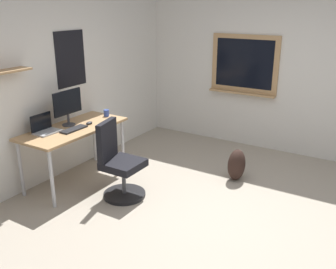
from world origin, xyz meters
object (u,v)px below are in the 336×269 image
object	(u,v)px
desk	(74,133)
keyboard	(74,129)
monitor_primary	(68,105)
coffee_mug	(106,113)
backpack	(237,165)
office_chair	(119,165)
computer_mouse	(89,123)
laptop	(45,128)

from	to	relation	value
desk	keyboard	distance (m)	0.14
monitor_primary	keyboard	distance (m)	0.34
keyboard	coffee_mug	distance (m)	0.69
desk	keyboard	world-z (taller)	keyboard
desk	backpack	distance (m)	2.18
keyboard	office_chair	bearing A→B (deg)	-86.14
monitor_primary	computer_mouse	size ratio (longest dim) A/B	4.46
desk	office_chair	bearing A→B (deg)	-92.10
laptop	desk	bearing A→B (deg)	-25.65
office_chair	computer_mouse	size ratio (longest dim) A/B	9.13
computer_mouse	backpack	distance (m)	2.03
laptop	monitor_primary	size ratio (longest dim) A/B	0.67
office_chair	backpack	xyz separation A→B (m)	(1.17, -1.06, -0.19)
office_chair	backpack	distance (m)	1.59
laptop	computer_mouse	size ratio (longest dim) A/B	2.98
desk	monitor_primary	distance (m)	0.36
office_chair	backpack	size ratio (longest dim) A/B	2.20
computer_mouse	office_chair	bearing A→B (deg)	-109.70
desk	computer_mouse	distance (m)	0.24
desk	office_chair	size ratio (longest dim) A/B	1.51
backpack	monitor_primary	bearing A→B (deg)	120.21
monitor_primary	keyboard	xyz separation A→B (m)	(-0.11, -0.19, -0.26)
keyboard	laptop	bearing A→B (deg)	136.61
monitor_primary	backpack	xyz separation A→B (m)	(1.11, -1.91, -0.81)
computer_mouse	backpack	size ratio (longest dim) A/B	0.24
laptop	coffee_mug	world-z (taller)	laptop
keyboard	backpack	bearing A→B (deg)	-54.68
coffee_mug	backpack	xyz separation A→B (m)	(0.53, -1.77, -0.58)
office_chair	laptop	size ratio (longest dim) A/B	3.06
backpack	laptop	bearing A→B (deg)	126.90
keyboard	coffee_mug	bearing A→B (deg)	4.17
office_chair	laptop	bearing A→B (deg)	108.23
desk	keyboard	xyz separation A→B (m)	(-0.07, -0.08, 0.08)
keyboard	computer_mouse	size ratio (longest dim) A/B	3.56
monitor_primary	coffee_mug	world-z (taller)	monitor_primary
monitor_primary	laptop	bearing A→B (deg)	172.32
computer_mouse	backpack	world-z (taller)	computer_mouse
desk	coffee_mug	bearing A→B (deg)	-2.99
laptop	coffee_mug	distance (m)	0.96
office_chair	coffee_mug	bearing A→B (deg)	47.79
keyboard	coffee_mug	size ratio (longest dim) A/B	4.02
computer_mouse	backpack	bearing A→B (deg)	-61.38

